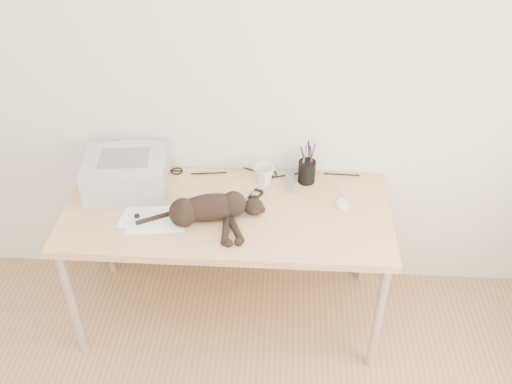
# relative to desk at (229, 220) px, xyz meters

# --- Properties ---
(wall_back) EXTENTS (3.50, 0.00, 3.50)m
(wall_back) POSITION_rel_desk_xyz_m (0.00, 0.27, 0.69)
(wall_back) COLOR white
(wall_back) RESTS_ON floor
(desk) EXTENTS (1.60, 0.70, 0.74)m
(desk) POSITION_rel_desk_xyz_m (0.00, 0.00, 0.00)
(desk) COLOR #E1B584
(desk) RESTS_ON floor
(printer) EXTENTS (0.44, 0.38, 0.19)m
(printer) POSITION_rel_desk_xyz_m (-0.52, 0.07, 0.23)
(printer) COLOR silver
(printer) RESTS_ON desk
(papers) EXTENTS (0.32, 0.24, 0.01)m
(papers) POSITION_rel_desk_xyz_m (-0.35, -0.18, 0.14)
(papers) COLOR white
(papers) RESTS_ON desk
(cat) EXTENTS (0.62, 0.30, 0.14)m
(cat) POSITION_rel_desk_xyz_m (-0.09, -0.16, 0.19)
(cat) COLOR black
(cat) RESTS_ON desk
(mug) EXTENTS (0.15, 0.15, 0.10)m
(mug) POSITION_rel_desk_xyz_m (0.17, 0.15, 0.18)
(mug) COLOR white
(mug) RESTS_ON desk
(pen_cup) EXTENTS (0.09, 0.09, 0.23)m
(pen_cup) POSITION_rel_desk_xyz_m (0.39, 0.18, 0.20)
(pen_cup) COLOR black
(pen_cup) RESTS_ON desk
(remote_grey) EXTENTS (0.05, 0.17, 0.02)m
(remote_grey) POSITION_rel_desk_xyz_m (0.30, 0.16, 0.14)
(remote_grey) COLOR slate
(remote_grey) RESTS_ON desk
(remote_black) EXTENTS (0.11, 0.17, 0.02)m
(remote_black) POSITION_rel_desk_xyz_m (0.12, -0.00, 0.14)
(remote_black) COLOR black
(remote_black) RESTS_ON desk
(mouse) EXTENTS (0.08, 0.12, 0.04)m
(mouse) POSITION_rel_desk_xyz_m (0.56, -0.01, 0.15)
(mouse) COLOR silver
(mouse) RESTS_ON desk
(cable_tangle) EXTENTS (1.36, 0.08, 0.01)m
(cable_tangle) POSITION_rel_desk_xyz_m (0.00, 0.22, 0.14)
(cable_tangle) COLOR black
(cable_tangle) RESTS_ON desk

